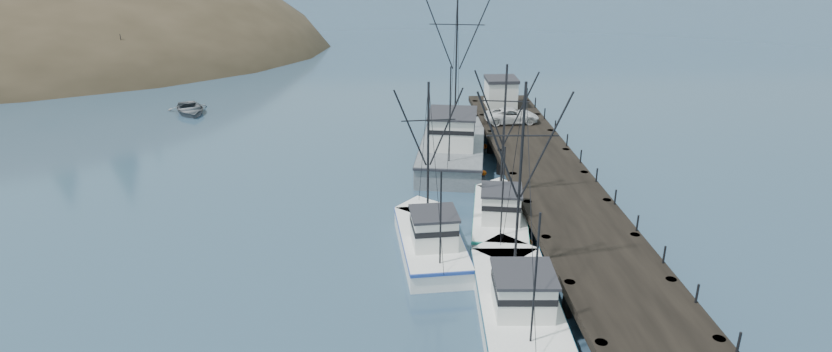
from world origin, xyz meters
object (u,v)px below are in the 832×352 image
at_px(pickup_truck, 512,115).
at_px(motorboat, 190,113).
at_px(trawler_near, 516,298).
at_px(pier_shed, 501,92).
at_px(work_vessel, 453,143).
at_px(pier, 548,177).
at_px(trawler_mid, 430,239).
at_px(trawler_far, 500,215).

distance_m(pickup_truck, motorboat, 33.96).
height_order(trawler_near, motorboat, trawler_near).
bearing_deg(pier_shed, work_vessel, -122.09).
height_order(trawler_near, pickup_truck, trawler_near).
bearing_deg(motorboat, pickup_truck, -43.39).
xyz_separation_m(pier, trawler_near, (-5.14, -14.48, -0.87)).
xyz_separation_m(trawler_mid, pickup_truck, (8.75, 20.07, 1.85)).
xyz_separation_m(trawler_mid, work_vessel, (3.21, 16.93, 0.41)).
bearing_deg(pier_shed, pickup_truck, -89.62).
xyz_separation_m(pier_shed, motorboat, (-31.73, 6.09, -3.42)).
distance_m(trawler_near, pickup_truck, 27.34).
bearing_deg(trawler_mid, pier_shed, 71.28).
bearing_deg(work_vessel, pier_shed, 57.91).
relative_size(trawler_near, motorboat, 2.13).
bearing_deg(work_vessel, trawler_near, -88.16).
distance_m(trawler_mid, motorboat, 39.25).
bearing_deg(pickup_truck, work_vessel, 115.17).
height_order(pickup_truck, motorboat, pickup_truck).
xyz_separation_m(trawler_near, motorboat, (-27.00, 38.56, -0.82)).
relative_size(pier_shed, pickup_truck, 0.67).
relative_size(trawler_mid, pier_shed, 3.36).
xyz_separation_m(trawler_near, trawler_mid, (-3.97, 6.78, -0.00)).
bearing_deg(pier, trawler_far, -133.45).
height_order(pier_shed, motorboat, pier_shed).
bearing_deg(trawler_near, pickup_truck, 79.92).
height_order(pier, trawler_far, trawler_far).
distance_m(pier, pickup_truck, 12.42).
xyz_separation_m(work_vessel, motorboat, (-26.23, 14.85, -1.23)).
height_order(work_vessel, pickup_truck, work_vessel).
distance_m(pier, trawler_near, 15.39).
bearing_deg(motorboat, pier_shed, -34.01).
xyz_separation_m(pier_shed, pickup_truck, (0.04, -5.62, -0.75)).
bearing_deg(pickup_truck, trawler_far, 162.56).
relative_size(pier, trawler_near, 3.60).
distance_m(trawler_far, motorboat, 39.94).
distance_m(trawler_far, work_vessel, 13.85).
height_order(work_vessel, motorboat, work_vessel).
xyz_separation_m(trawler_near, trawler_far, (0.87, 9.96, 0.00)).
bearing_deg(work_vessel, pier, -57.42).
xyz_separation_m(trawler_mid, pier_shed, (8.71, 25.70, 2.60)).
bearing_deg(trawler_near, motorboat, 124.99).
xyz_separation_m(trawler_near, work_vessel, (-0.76, 23.71, 0.41)).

